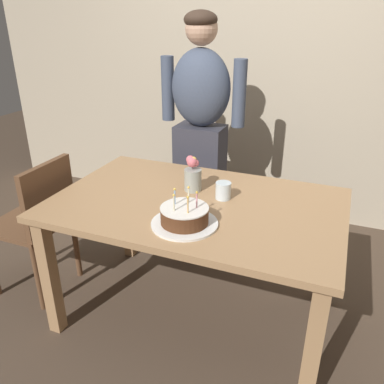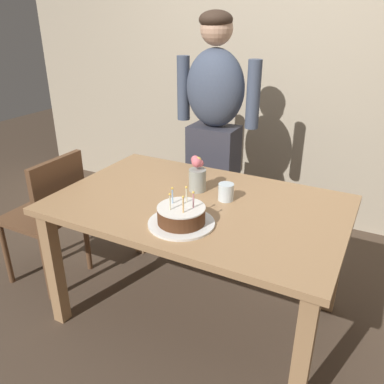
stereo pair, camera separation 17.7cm
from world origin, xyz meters
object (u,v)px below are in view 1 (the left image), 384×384
(dining_chair, at_px, (39,218))
(flower_vase, at_px, (193,175))
(person_man_bearded, at_px, (201,132))
(water_glass_near, at_px, (223,191))
(birthday_cake, at_px, (185,217))

(dining_chair, bearing_deg, flower_vase, 106.14)
(flower_vase, height_order, dining_chair, flower_vase)
(person_man_bearded, bearing_deg, dining_chair, 53.64)
(water_glass_near, relative_size, person_man_bearded, 0.05)
(birthday_cake, distance_m, water_glass_near, 0.35)
(birthday_cake, relative_size, flower_vase, 1.58)
(person_man_bearded, bearing_deg, water_glass_near, 119.26)
(flower_vase, relative_size, person_man_bearded, 0.12)
(birthday_cake, bearing_deg, dining_chair, 173.11)
(birthday_cake, bearing_deg, water_glass_near, 76.95)
(birthday_cake, distance_m, dining_chair, 1.04)
(water_glass_near, xyz_separation_m, flower_vase, (-0.19, 0.04, 0.04))
(water_glass_near, relative_size, dining_chair, 0.10)
(water_glass_near, relative_size, flower_vase, 0.46)
(flower_vase, relative_size, dining_chair, 0.23)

